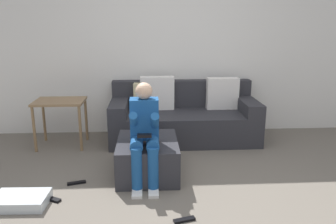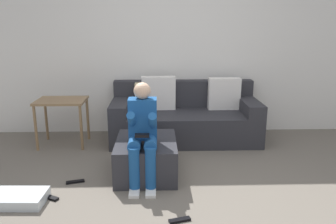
{
  "view_description": "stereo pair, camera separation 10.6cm",
  "coord_description": "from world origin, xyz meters",
  "px_view_note": "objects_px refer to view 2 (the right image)",
  "views": [
    {
      "loc": [
        -0.36,
        -2.79,
        1.61
      ],
      "look_at": [
        -0.12,
        1.2,
        0.55
      ],
      "focal_mm": 36.41,
      "sensor_mm": 36.0,
      "label": 1
    },
    {
      "loc": [
        -0.25,
        -2.8,
        1.61
      ],
      "look_at": [
        -0.12,
        1.2,
        0.55
      ],
      "focal_mm": 36.41,
      "sensor_mm": 36.0,
      "label": 2
    }
  ],
  "objects_px": {
    "couch_sectional": "(185,118)",
    "side_table": "(62,106)",
    "remote_by_storage_bin": "(49,197)",
    "remote_under_side_table": "(75,182)",
    "storage_bin": "(19,198)",
    "person_seated": "(143,131)",
    "remote_near_ottoman": "(180,220)",
    "ottoman": "(146,157)"
  },
  "relations": [
    {
      "from": "ottoman",
      "to": "remote_by_storage_bin",
      "type": "relative_size",
      "value": 4.19
    },
    {
      "from": "side_table",
      "to": "remote_under_side_table",
      "type": "bearing_deg",
      "value": -70.57
    },
    {
      "from": "storage_bin",
      "to": "remote_by_storage_bin",
      "type": "relative_size",
      "value": 2.5
    },
    {
      "from": "ottoman",
      "to": "remote_near_ottoman",
      "type": "bearing_deg",
      "value": -72.16
    },
    {
      "from": "person_seated",
      "to": "remote_near_ottoman",
      "type": "height_order",
      "value": "person_seated"
    },
    {
      "from": "storage_bin",
      "to": "remote_by_storage_bin",
      "type": "xyz_separation_m",
      "value": [
        0.25,
        0.07,
        -0.04
      ]
    },
    {
      "from": "remote_under_side_table",
      "to": "side_table",
      "type": "bearing_deg",
      "value": 93.45
    },
    {
      "from": "ottoman",
      "to": "remote_by_storage_bin",
      "type": "distance_m",
      "value": 1.06
    },
    {
      "from": "couch_sectional",
      "to": "remote_by_storage_bin",
      "type": "xyz_separation_m",
      "value": [
        -1.41,
        -1.67,
        -0.3
      ]
    },
    {
      "from": "storage_bin",
      "to": "remote_under_side_table",
      "type": "height_order",
      "value": "storage_bin"
    },
    {
      "from": "couch_sectional",
      "to": "storage_bin",
      "type": "distance_m",
      "value": 2.42
    },
    {
      "from": "ottoman",
      "to": "person_seated",
      "type": "distance_m",
      "value": 0.41
    },
    {
      "from": "ottoman",
      "to": "person_seated",
      "type": "relative_size",
      "value": 0.78
    },
    {
      "from": "remote_near_ottoman",
      "to": "remote_under_side_table",
      "type": "height_order",
      "value": "same"
    },
    {
      "from": "remote_near_ottoman",
      "to": "remote_under_side_table",
      "type": "bearing_deg",
      "value": 128.45
    },
    {
      "from": "person_seated",
      "to": "side_table",
      "type": "xyz_separation_m",
      "value": [
        -1.12,
        1.16,
        -0.02
      ]
    },
    {
      "from": "ottoman",
      "to": "side_table",
      "type": "xyz_separation_m",
      "value": [
        -1.14,
        0.96,
        0.34
      ]
    },
    {
      "from": "side_table",
      "to": "remote_by_storage_bin",
      "type": "xyz_separation_m",
      "value": [
        0.24,
        -1.48,
        -0.52
      ]
    },
    {
      "from": "person_seated",
      "to": "remote_near_ottoman",
      "type": "relative_size",
      "value": 5.54
    },
    {
      "from": "couch_sectional",
      "to": "remote_by_storage_bin",
      "type": "relative_size",
      "value": 10.52
    },
    {
      "from": "ottoman",
      "to": "side_table",
      "type": "height_order",
      "value": "side_table"
    },
    {
      "from": "couch_sectional",
      "to": "remote_by_storage_bin",
      "type": "distance_m",
      "value": 2.2
    },
    {
      "from": "couch_sectional",
      "to": "remote_by_storage_bin",
      "type": "height_order",
      "value": "couch_sectional"
    },
    {
      "from": "ottoman",
      "to": "remote_by_storage_bin",
      "type": "height_order",
      "value": "ottoman"
    },
    {
      "from": "couch_sectional",
      "to": "remote_by_storage_bin",
      "type": "bearing_deg",
      "value": -130.11
    },
    {
      "from": "remote_near_ottoman",
      "to": "ottoman",
      "type": "bearing_deg",
      "value": 91.88
    },
    {
      "from": "remote_by_storage_bin",
      "to": "remote_near_ottoman",
      "type": "bearing_deg",
      "value": 8.76
    },
    {
      "from": "storage_bin",
      "to": "remote_under_side_table",
      "type": "bearing_deg",
      "value": 43.32
    },
    {
      "from": "remote_near_ottoman",
      "to": "remote_by_storage_bin",
      "type": "relative_size",
      "value": 0.97
    },
    {
      "from": "couch_sectional",
      "to": "side_table",
      "type": "xyz_separation_m",
      "value": [
        -1.65,
        -0.19,
        0.22
      ]
    },
    {
      "from": "remote_near_ottoman",
      "to": "couch_sectional",
      "type": "bearing_deg",
      "value": 68.48
    },
    {
      "from": "person_seated",
      "to": "remote_by_storage_bin",
      "type": "xyz_separation_m",
      "value": [
        -0.88,
        -0.32,
        -0.54
      ]
    },
    {
      "from": "remote_near_ottoman",
      "to": "side_table",
      "type": "bearing_deg",
      "value": 111.27
    },
    {
      "from": "couch_sectional",
      "to": "ottoman",
      "type": "relative_size",
      "value": 2.51
    },
    {
      "from": "ottoman",
      "to": "remote_by_storage_bin",
      "type": "xyz_separation_m",
      "value": [
        -0.9,
        -0.52,
        -0.18
      ]
    },
    {
      "from": "person_seated",
      "to": "side_table",
      "type": "distance_m",
      "value": 1.61
    },
    {
      "from": "couch_sectional",
      "to": "side_table",
      "type": "relative_size",
      "value": 3.16
    },
    {
      "from": "remote_under_side_table",
      "to": "remote_by_storage_bin",
      "type": "bearing_deg",
      "value": -133.63
    },
    {
      "from": "remote_by_storage_bin",
      "to": "remote_under_side_table",
      "type": "xyz_separation_m",
      "value": [
        0.17,
        0.32,
        0.0
      ]
    },
    {
      "from": "person_seated",
      "to": "remote_near_ottoman",
      "type": "distance_m",
      "value": 0.98
    },
    {
      "from": "couch_sectional",
      "to": "storage_bin",
      "type": "bearing_deg",
      "value": -133.54
    },
    {
      "from": "storage_bin",
      "to": "remote_under_side_table",
      "type": "relative_size",
      "value": 2.57
    }
  ]
}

